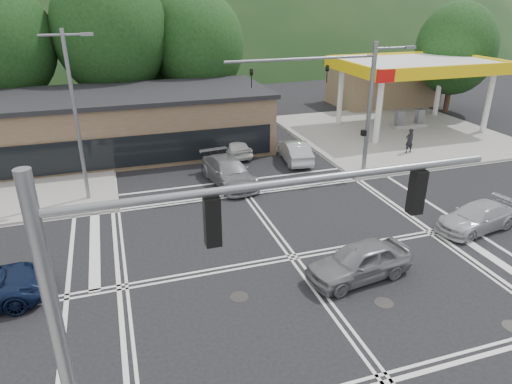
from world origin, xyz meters
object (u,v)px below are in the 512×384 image
object	(u,v)px
car_queue_b	(231,145)
car_northbound	(229,171)
car_grey_center	(359,261)
car_queue_a	(295,151)
car_silver_east	(477,217)
pedestrian	(409,141)

from	to	relation	value
car_queue_b	car_northbound	world-z (taller)	car_northbound
car_grey_center	car_queue_a	distance (m)	13.94
car_queue_b	car_silver_east	bearing A→B (deg)	111.83
car_grey_center	car_silver_east	xyz separation A→B (m)	(7.49, 1.91, -0.12)
car_grey_center	car_queue_b	distance (m)	16.23
car_queue_a	car_silver_east	bearing A→B (deg)	119.22
car_queue_b	car_northbound	bearing A→B (deg)	64.67
car_silver_east	pedestrian	distance (m)	11.15
car_northbound	car_queue_b	bearing A→B (deg)	65.24
car_queue_a	car_queue_b	world-z (taller)	car_queue_b
car_grey_center	car_queue_a	xyz separation A→B (m)	(2.85, 13.64, -0.03)
car_grey_center	car_queue_b	world-z (taller)	car_grey_center
car_silver_east	pedestrian	xyz separation A→B (m)	(3.55, 10.56, 0.38)
car_silver_east	car_queue_a	xyz separation A→B (m)	(-4.65, 11.73, 0.09)
car_grey_center	car_silver_east	size ratio (longest dim) A/B	1.01
car_silver_east	car_northbound	bearing A→B (deg)	-143.12
pedestrian	car_silver_east	bearing A→B (deg)	69.44
car_grey_center	pedestrian	xyz separation A→B (m)	(11.05, 12.47, 0.27)
car_queue_a	car_northbound	distance (m)	5.80
car_queue_a	pedestrian	xyz separation A→B (m)	(8.20, -1.17, 0.30)
car_queue_a	car_northbound	world-z (taller)	car_northbound
car_northbound	car_grey_center	bearing A→B (deg)	-85.88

